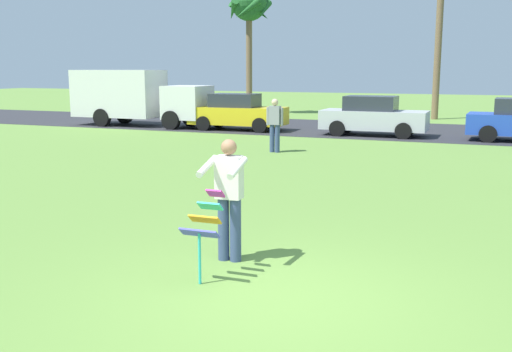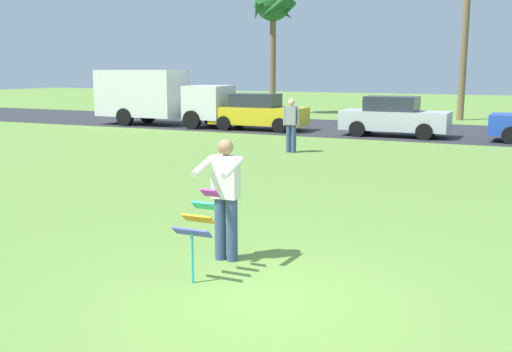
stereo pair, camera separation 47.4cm
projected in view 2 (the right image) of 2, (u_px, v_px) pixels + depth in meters
The scene contains 9 objects.
ground_plane at pixel (265, 299), 7.03m from camera, with size 120.00×120.00×0.00m, color olive.
road_strip at pixel (461, 133), 25.12m from camera, with size 120.00×8.00×0.01m, color #2D2D33.
person_kite_flyer at pixel (225, 195), 8.31m from camera, with size 0.56×0.67×1.73m.
kite_held at pixel (198, 222), 7.59m from camera, with size 0.51×0.63×1.14m.
parked_truck_white_box at pixel (156, 96), 28.40m from camera, with size 6.71×2.14×2.62m.
parked_car_yellow at pixel (258, 113), 26.30m from camera, with size 4.25×1.94×1.60m.
parked_car_silver at pixel (394, 117), 23.81m from camera, with size 4.21×1.85×1.60m.
palm_tree_left_near at pixel (273, 8), 34.65m from camera, with size 2.58×2.71×7.51m.
person_walker_near at pixel (291, 124), 19.21m from camera, with size 0.57×0.22×1.73m.
Camera 2 is at (2.71, -6.09, 2.68)m, focal length 41.86 mm.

